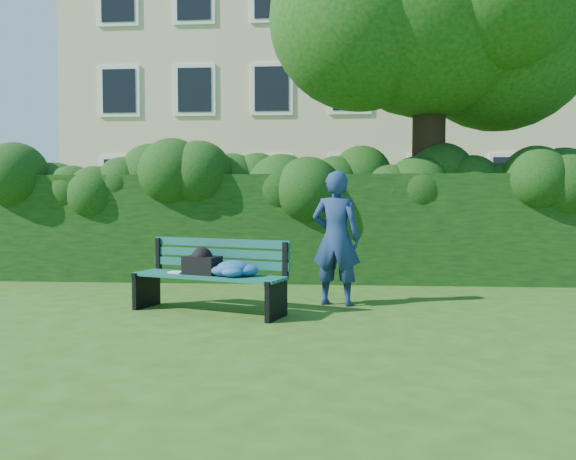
{
  "coord_description": "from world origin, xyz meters",
  "views": [
    {
      "loc": [
        0.59,
        -7.36,
        1.37
      ],
      "look_at": [
        0.0,
        0.6,
        0.95
      ],
      "focal_mm": 35.0,
      "sensor_mm": 36.0,
      "label": 1
    }
  ],
  "objects": [
    {
      "name": "man_reading",
      "position": [
        0.68,
        -0.03,
        0.88
      ],
      "size": [
        0.72,
        0.56,
        1.76
      ],
      "primitive_type": "imported",
      "rotation": [
        0.0,
        0.0,
        2.9
      ],
      "color": "navy",
      "rests_on": "ground"
    },
    {
      "name": "park_bench",
      "position": [
        -0.81,
        -0.65,
        0.5
      ],
      "size": [
        2.01,
        1.17,
        0.89
      ],
      "rotation": [
        0.0,
        0.0,
        -0.34
      ],
      "color": "#0F4E41",
      "rests_on": "ground"
    },
    {
      "name": "hedge",
      "position": [
        0.0,
        2.2,
        0.9
      ],
      "size": [
        10.0,
        1.0,
        1.8
      ],
      "color": "black",
      "rests_on": "ground"
    },
    {
      "name": "apartment_building",
      "position": [
        -0.0,
        13.99,
        6.0
      ],
      "size": [
        16.0,
        8.08,
        12.0
      ],
      "color": "#C8BC86",
      "rests_on": "ground"
    },
    {
      "name": "ground",
      "position": [
        0.0,
        0.0,
        0.0
      ],
      "size": [
        80.0,
        80.0,
        0.0
      ],
      "primitive_type": "plane",
      "color": "#2F4B17",
      "rests_on": "ground"
    },
    {
      "name": "tree",
      "position": [
        2.4,
        2.76,
        4.74
      ],
      "size": [
        5.71,
        4.44,
        6.93
      ],
      "color": "black",
      "rests_on": "ground"
    }
  ]
}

